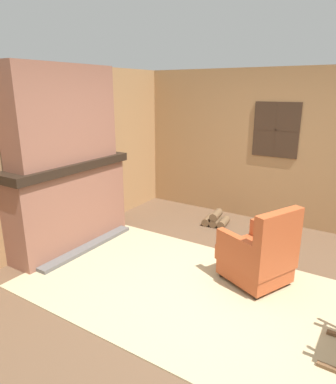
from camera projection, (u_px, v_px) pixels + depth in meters
The scene contains 10 objects.
ground_plane at pixel (212, 290), 3.81m from camera, with size 14.00×14.00×0.00m, color brown.
wood_panel_wall_left at pixel (53, 158), 4.71m from camera, with size 0.06×5.45×2.47m.
wood_panel_wall_back at pixel (281, 148), 5.43m from camera, with size 5.45×0.09×2.47m.
fireplace_hearth at pixel (71, 205), 4.76m from camera, with size 0.66×1.89×1.21m.
chimney_breast at pixel (62, 114), 4.41m from camera, with size 0.40×1.57×1.24m.
area_rug at pixel (197, 293), 3.75m from camera, with size 3.90×2.18×0.01m.
armchair at pixel (259, 256), 3.84m from camera, with size 0.88×0.85×0.95m.
firewood_stack at pixel (216, 220), 5.61m from camera, with size 0.42×0.37×0.24m.
oil_lamp_vase at pixel (37, 160), 4.24m from camera, with size 0.09×0.09×0.26m.
storage_case at pixel (73, 155), 4.73m from camera, with size 0.14×0.27×0.13m.
Camera 1 is at (1.37, -3.07, 2.15)m, focal length 32.00 mm.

